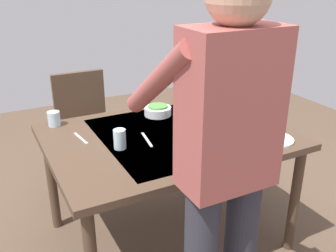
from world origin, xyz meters
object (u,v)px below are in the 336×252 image
object	(u,v)px
chair_near	(85,124)
water_cup_near_left	(54,119)
dining_table	(168,145)
person_server	(224,162)
water_cup_near_right	(187,152)
water_cup_far_left	(120,139)
wine_bottle	(223,139)
serving_bowl_pasta	(219,131)
dinner_plate_near	(199,114)
side_bowl_salad	(158,110)
dinner_plate_far	(273,139)
wine_glass_left	(181,152)

from	to	relation	value
chair_near	water_cup_near_left	xyz separation A→B (m)	(0.31, 0.46, 0.26)
dining_table	person_server	xyz separation A→B (m)	(0.16, 0.78, 0.29)
water_cup_near_right	water_cup_far_left	world-z (taller)	water_cup_far_left
wine_bottle	serving_bowl_pasta	bearing A→B (deg)	-121.29
water_cup_near_left	dinner_plate_near	size ratio (longest dim) A/B	0.40
side_bowl_salad	dinner_plate_far	distance (m)	0.78
person_server	water_cup_near_right	bearing A→B (deg)	-101.67
chair_near	water_cup_near_right	size ratio (longest dim) A/B	9.57
water_cup_near_left	side_bowl_salad	size ratio (longest dim) A/B	0.51
wine_glass_left	side_bowl_salad	world-z (taller)	wine_glass_left
chair_near	wine_bottle	size ratio (longest dim) A/B	3.07
chair_near	wine_glass_left	xyz separation A→B (m)	(-0.11, 1.33, 0.32)
chair_near	person_server	distance (m)	1.74
dining_table	dinner_plate_near	xyz separation A→B (m)	(-0.33, -0.18, 0.08)
water_cup_near_right	wine_bottle	bearing A→B (deg)	159.32
wine_bottle	chair_near	bearing A→B (deg)	-74.58
dining_table	chair_near	distance (m)	0.95
person_server	serving_bowl_pasta	bearing A→B (deg)	-123.67
side_bowl_salad	dinner_plate_near	world-z (taller)	side_bowl_salad
water_cup_near_right	serving_bowl_pasta	distance (m)	0.36
chair_near	water_cup_far_left	distance (m)	1.00
person_server	water_cup_near_right	size ratio (longest dim) A/B	17.76
serving_bowl_pasta	dinner_plate_near	bearing A→B (deg)	-103.21
chair_near	person_server	bearing A→B (deg)	93.44
person_server	dinner_plate_near	distance (m)	1.11
dinner_plate_near	water_cup_near_left	bearing A→B (deg)	-15.83
water_cup_far_left	side_bowl_salad	distance (m)	0.54
water_cup_near_right	side_bowl_salad	xyz separation A→B (m)	(-0.16, -0.66, -0.01)
dining_table	water_cup_near_left	distance (m)	0.73
chair_near	serving_bowl_pasta	distance (m)	1.22
side_bowl_salad	serving_bowl_pasta	bearing A→B (deg)	108.41
wine_bottle	water_cup_near_right	xyz separation A→B (m)	(0.17, -0.06, -0.06)
wine_bottle	serving_bowl_pasta	xyz separation A→B (m)	(-0.14, -0.24, -0.08)
water_cup_far_left	dinner_plate_near	distance (m)	0.69
water_cup_far_left	person_server	bearing A→B (deg)	102.33
chair_near	dinner_plate_far	xyz separation A→B (m)	(-0.76, 1.26, 0.22)
dining_table	water_cup_far_left	size ratio (longest dim) A/B	12.77
wine_bottle	wine_glass_left	bearing A→B (deg)	3.18
chair_near	water_cup_near_right	world-z (taller)	chair_near
dining_table	person_server	world-z (taller)	person_server
wine_bottle	serving_bowl_pasta	distance (m)	0.29
water_cup_near_left	dinner_plate_near	world-z (taller)	water_cup_near_left
chair_near	wine_bottle	xyz separation A→B (m)	(-0.36, 1.31, 0.32)
serving_bowl_pasta	side_bowl_salad	xyz separation A→B (m)	(0.16, -0.48, 0.00)
water_cup_near_right	dining_table	bearing A→B (deg)	-101.81
wine_glass_left	dinner_plate_far	xyz separation A→B (m)	(-0.65, -0.07, -0.10)
wine_glass_left	chair_near	bearing A→B (deg)	-85.19
chair_near	dinner_plate_far	bearing A→B (deg)	121.04
chair_near	wine_glass_left	world-z (taller)	chair_near
person_server	dinner_plate_near	xyz separation A→B (m)	(-0.49, -0.97, -0.21)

